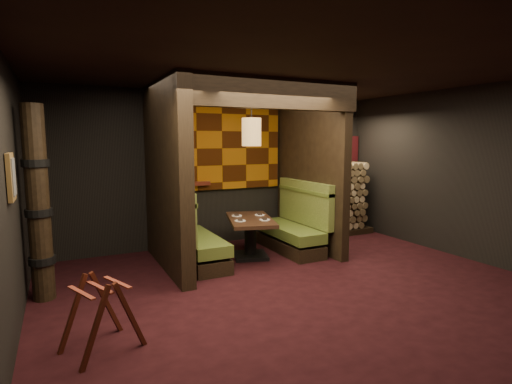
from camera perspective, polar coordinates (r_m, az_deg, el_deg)
The scene contains 22 objects.
floor at distance 5.54m, azimuth 6.16°, elevation -13.57°, with size 6.50×5.50×0.02m, color black.
ceiling at distance 5.25m, azimuth 6.61°, elevation 17.11°, with size 6.50×5.50×0.02m, color black.
wall_back at distance 7.66m, azimuth -4.87°, elevation 3.30°, with size 6.50×0.02×2.85m, color black.
wall_left at distance 4.41m, azimuth -32.09°, elevation -0.83°, with size 0.02×5.50×2.85m, color black.
wall_right at distance 7.48m, azimuth 27.89°, elevation 2.37°, with size 0.02×5.50×2.85m, color black.
partition_left at distance 6.20m, azimuth -12.73°, elevation 2.18°, with size 0.20×2.20×2.85m, color black.
partition_right at distance 7.33m, azimuth 7.74°, elevation 3.07°, with size 0.15×2.10×2.85m, color black.
header_beam at distance 5.80m, azimuth 2.49°, elevation 13.93°, with size 2.85×0.18×0.44m, color black.
tapa_back_panel at distance 7.59m, azimuth -4.94°, elevation 6.24°, with size 2.40×0.06×1.55m, color #9D580A.
tapa_side_panel at distance 6.38m, azimuth -12.16°, elevation 6.16°, with size 0.04×1.85×1.45m, color #9D580A.
lacquer_shelf at distance 7.38m, azimuth -8.86°, elevation 1.17°, with size 0.60×0.12×0.07m, color #591F15.
booth_bench_left at distance 6.47m, azimuth -9.10°, elevation -6.73°, with size 0.68×1.60×1.14m.
booth_bench_right at distance 7.24m, azimuth 5.40°, elevation -5.15°, with size 0.68×1.60×1.14m.
dining_table at distance 6.74m, azimuth -0.82°, elevation -5.68°, with size 1.03×1.43×0.68m.
place_settings at distance 6.68m, azimuth -0.82°, elevation -3.65°, with size 0.69×0.72×0.03m.
pendant_lamp at distance 6.52m, azimuth -0.65°, elevation 8.57°, with size 0.31×0.31×0.97m.
framed_picture at distance 4.48m, azimuth -31.58°, elevation 1.84°, with size 0.05×0.36×0.46m.
luggage_rack at distance 4.17m, azimuth -21.25°, elevation -15.63°, with size 0.82×0.70×0.75m.
totem_column at distance 5.51m, azimuth -28.66°, elevation -1.68°, with size 0.31×0.31×2.40m.
firewood_stack at distance 8.50m, azimuth 10.71°, elevation -0.98°, with size 1.73×0.70×1.50m.
mosaic_header at distance 8.68m, azimuth 9.56°, elevation 6.05°, with size 1.83×0.10×0.56m, color maroon.
bay_front_post at distance 7.60m, azimuth 7.21°, elevation 3.23°, with size 0.08×0.08×2.85m, color black.
Camera 1 is at (-2.80, -4.35, 1.97)m, focal length 28.00 mm.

